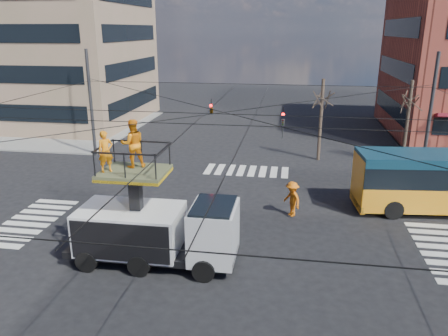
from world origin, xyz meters
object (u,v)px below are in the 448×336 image
Objects in this scene: utility_truck at (156,218)px; worker_ground at (147,217)px; flagger at (292,199)px; traffic_cone at (91,233)px.

utility_truck is 4.03× the size of worker_ground.
flagger is at bearing -52.19° from worker_ground.
utility_truck is 7.97m from flagger.
flagger is (6.75, 3.26, 0.06)m from worker_ground.
worker_ground is at bearing -101.66° from flagger.
utility_truck is 3.75× the size of flagger.
traffic_cone is 2.62m from worker_ground.
utility_truck is 9.04× the size of traffic_cone.
worker_ground is 0.93× the size of flagger.
flagger is at bearing 25.70° from traffic_cone.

